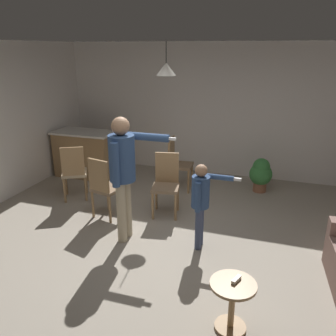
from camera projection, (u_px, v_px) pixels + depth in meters
name	position (u px, v px, depth m)	size (l,w,h in m)	color
ground	(162.00, 246.00, 4.79)	(7.68, 7.68, 0.00)	#9E9384
wall_back	(213.00, 110.00, 7.21)	(6.40, 0.10, 2.70)	silver
kitchen_counter	(86.00, 154.00, 7.30)	(1.26, 0.66, 0.95)	#99754C
side_table_by_couch	(232.00, 300.00, 3.29)	(0.44, 0.44, 0.52)	#99754C
person_adult	(123.00, 166.00, 4.65)	(0.86, 0.51, 1.75)	tan
person_child	(201.00, 197.00, 4.54)	(0.61, 0.34, 1.19)	#384260
dining_chair_by_counter	(177.00, 162.00, 6.57)	(0.45, 0.45, 1.00)	#99754C
dining_chair_near_wall	(166.00, 182.00, 5.59)	(0.49, 0.49, 1.00)	#99754C
dining_chair_centre_back	(74.00, 171.00, 6.09)	(0.57, 0.57, 1.00)	#99754C
dining_chair_spare	(105.00, 186.00, 5.43)	(0.51, 0.51, 1.00)	#99754C
potted_plant_corner	(261.00, 173.00, 6.51)	(0.42, 0.42, 0.65)	brown
spare_remote_on_table	(236.00, 280.00, 3.25)	(0.04, 0.13, 0.04)	white
ceiling_light_pendant	(166.00, 69.00, 5.63)	(0.32, 0.32, 0.55)	silver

